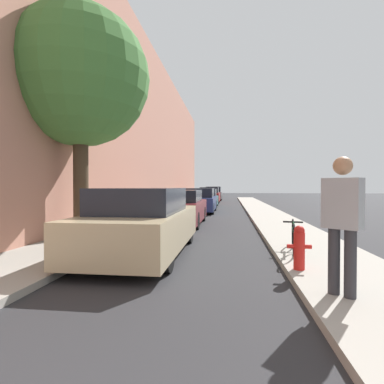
{
  "coord_description": "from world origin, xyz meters",
  "views": [
    {
      "loc": [
        0.94,
        0.88,
        1.53
      ],
      "look_at": [
        -0.22,
        10.09,
        1.37
      ],
      "focal_mm": 28.5,
      "sensor_mm": 36.0,
      "label": 1
    }
  ],
  "objects_px": {
    "parked_car_navy": "(201,201)",
    "parked_car_grey": "(214,194)",
    "parked_car_maroon": "(181,208)",
    "bicycle": "(293,236)",
    "fire_hydrant": "(299,247)",
    "pedestrian": "(342,217)",
    "parked_car_champagne": "(143,223)",
    "parked_car_red": "(210,195)",
    "street_tree_near": "(80,78)",
    "parked_car_teal": "(205,198)"
  },
  "relations": [
    {
      "from": "parked_car_navy",
      "to": "bicycle",
      "type": "relative_size",
      "value": 2.74
    },
    {
      "from": "parked_car_maroon",
      "to": "parked_car_grey",
      "type": "height_order",
      "value": "parked_car_grey"
    },
    {
      "from": "pedestrian",
      "to": "fire_hydrant",
      "type": "bearing_deg",
      "value": 142.13
    },
    {
      "from": "parked_car_champagne",
      "to": "parked_car_maroon",
      "type": "xyz_separation_m",
      "value": [
        0.0,
        5.38,
        -0.05
      ]
    },
    {
      "from": "parked_car_teal",
      "to": "parked_car_grey",
      "type": "bearing_deg",
      "value": 89.75
    },
    {
      "from": "fire_hydrant",
      "to": "bicycle",
      "type": "distance_m",
      "value": 1.53
    },
    {
      "from": "parked_car_maroon",
      "to": "fire_hydrant",
      "type": "distance_m",
      "value": 7.41
    },
    {
      "from": "parked_car_teal",
      "to": "parked_car_maroon",
      "type": "bearing_deg",
      "value": -90.33
    },
    {
      "from": "parked_car_teal",
      "to": "bicycle",
      "type": "distance_m",
      "value": 16.63
    },
    {
      "from": "parked_car_navy",
      "to": "fire_hydrant",
      "type": "distance_m",
      "value": 13.07
    },
    {
      "from": "pedestrian",
      "to": "bicycle",
      "type": "height_order",
      "value": "pedestrian"
    },
    {
      "from": "parked_car_navy",
      "to": "parked_car_maroon",
      "type": "bearing_deg",
      "value": -91.99
    },
    {
      "from": "parked_car_maroon",
      "to": "parked_car_red",
      "type": "distance_m",
      "value": 16.67
    },
    {
      "from": "street_tree_near",
      "to": "bicycle",
      "type": "height_order",
      "value": "street_tree_near"
    },
    {
      "from": "parked_car_maroon",
      "to": "bicycle",
      "type": "distance_m",
      "value": 6.18
    },
    {
      "from": "parked_car_navy",
      "to": "fire_hydrant",
      "type": "relative_size",
      "value": 5.85
    },
    {
      "from": "parked_car_grey",
      "to": "parked_car_maroon",
      "type": "bearing_deg",
      "value": -90.29
    },
    {
      "from": "fire_hydrant",
      "to": "pedestrian",
      "type": "bearing_deg",
      "value": -77.63
    },
    {
      "from": "parked_car_champagne",
      "to": "pedestrian",
      "type": "distance_m",
      "value": 4.27
    },
    {
      "from": "parked_car_teal",
      "to": "fire_hydrant",
      "type": "relative_size",
      "value": 5.5
    },
    {
      "from": "parked_car_red",
      "to": "fire_hydrant",
      "type": "xyz_separation_m",
      "value": [
        3.11,
        -23.39,
        -0.2
      ]
    },
    {
      "from": "parked_car_champagne",
      "to": "pedestrian",
      "type": "height_order",
      "value": "pedestrian"
    },
    {
      "from": "fire_hydrant",
      "to": "bicycle",
      "type": "bearing_deg",
      "value": 82.33
    },
    {
      "from": "parked_car_champagne",
      "to": "parked_car_maroon",
      "type": "relative_size",
      "value": 1.06
    },
    {
      "from": "pedestrian",
      "to": "parked_car_maroon",
      "type": "bearing_deg",
      "value": 152.84
    },
    {
      "from": "parked_car_grey",
      "to": "fire_hydrant",
      "type": "height_order",
      "value": "parked_car_grey"
    },
    {
      "from": "parked_car_champagne",
      "to": "fire_hydrant",
      "type": "xyz_separation_m",
      "value": [
        3.12,
        -1.34,
        -0.21
      ]
    },
    {
      "from": "bicycle",
      "to": "parked_car_maroon",
      "type": "bearing_deg",
      "value": 132.55
    },
    {
      "from": "parked_car_red",
      "to": "street_tree_near",
      "type": "distance_m",
      "value": 21.07
    },
    {
      "from": "parked_car_champagne",
      "to": "fire_hydrant",
      "type": "bearing_deg",
      "value": -23.28
    },
    {
      "from": "parked_car_teal",
      "to": "street_tree_near",
      "type": "height_order",
      "value": "street_tree_near"
    },
    {
      "from": "street_tree_near",
      "to": "pedestrian",
      "type": "height_order",
      "value": "street_tree_near"
    },
    {
      "from": "parked_car_navy",
      "to": "parked_car_grey",
      "type": "xyz_separation_m",
      "value": [
        -0.1,
        16.04,
        0.05
      ]
    },
    {
      "from": "parked_car_teal",
      "to": "fire_hydrant",
      "type": "distance_m",
      "value": 18.08
    },
    {
      "from": "parked_car_navy",
      "to": "parked_car_grey",
      "type": "height_order",
      "value": "parked_car_grey"
    },
    {
      "from": "parked_car_red",
      "to": "street_tree_near",
      "type": "bearing_deg",
      "value": -96.25
    },
    {
      "from": "parked_car_red",
      "to": "bicycle",
      "type": "bearing_deg",
      "value": -81.39
    },
    {
      "from": "parked_car_red",
      "to": "bicycle",
      "type": "xyz_separation_m",
      "value": [
        3.31,
        -21.87,
        -0.24
      ]
    },
    {
      "from": "parked_car_grey",
      "to": "bicycle",
      "type": "bearing_deg",
      "value": -83.29
    },
    {
      "from": "pedestrian",
      "to": "parked_car_champagne",
      "type": "bearing_deg",
      "value": -177.36
    },
    {
      "from": "parked_car_maroon",
      "to": "street_tree_near",
      "type": "bearing_deg",
      "value": -119.84
    },
    {
      "from": "parked_car_teal",
      "to": "bicycle",
      "type": "relative_size",
      "value": 2.58
    },
    {
      "from": "parked_car_champagne",
      "to": "street_tree_near",
      "type": "height_order",
      "value": "street_tree_near"
    },
    {
      "from": "parked_car_red",
      "to": "parked_car_grey",
      "type": "height_order",
      "value": "parked_car_grey"
    },
    {
      "from": "fire_hydrant",
      "to": "parked_car_grey",
      "type": "bearing_deg",
      "value": 95.96
    },
    {
      "from": "parked_car_champagne",
      "to": "parked_car_maroon",
      "type": "height_order",
      "value": "parked_car_champagne"
    },
    {
      "from": "parked_car_maroon",
      "to": "parked_car_navy",
      "type": "bearing_deg",
      "value": 88.01
    },
    {
      "from": "street_tree_near",
      "to": "pedestrian",
      "type": "xyz_separation_m",
      "value": [
        5.63,
        -4.03,
        -3.45
      ]
    },
    {
      "from": "parked_car_teal",
      "to": "parked_car_grey",
      "type": "height_order",
      "value": "parked_car_grey"
    },
    {
      "from": "parked_car_red",
      "to": "bicycle",
      "type": "height_order",
      "value": "parked_car_red"
    }
  ]
}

